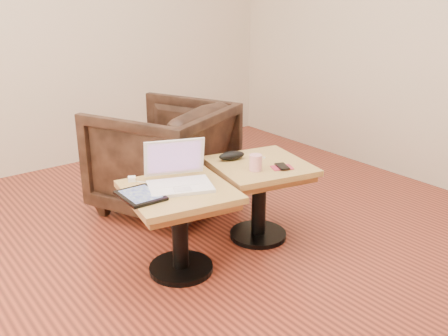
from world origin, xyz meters
TOP-DOWN VIEW (x-y plane):
  - room_shell at (0.00, 0.00)m, footprint 4.52×4.52m
  - side_table_left at (-0.13, 0.05)m, footprint 0.66×0.66m
  - side_table_right at (0.50, 0.09)m, footprint 0.67×0.67m
  - laptop at (-0.10, 0.09)m, footprint 0.43×0.41m
  - tablet at (-0.35, 0.07)m, footprint 0.20×0.26m
  - charging_adapter at (-0.28, 0.30)m, footprint 0.06×0.06m
  - glasses_case at (0.40, 0.25)m, footprint 0.19×0.11m
  - striped_cup at (0.39, 0.01)m, footprint 0.10×0.10m
  - earbuds_tangle at (0.56, 0.15)m, footprint 0.07×0.05m
  - phone_on_sleeve at (0.55, -0.06)m, footprint 0.15×0.13m
  - armchair at (0.26, 0.86)m, footprint 1.12×1.13m

SIDE VIEW (x-z plane):
  - side_table_left at x=-0.13m, z-range 0.13..0.64m
  - side_table_right at x=0.50m, z-range 0.13..0.64m
  - armchair at x=0.26m, z-range 0.00..0.79m
  - earbuds_tangle at x=0.56m, z-range 0.51..0.53m
  - phone_on_sleeve at x=0.55m, z-range 0.51..0.53m
  - tablet at x=-0.35m, z-range 0.51..0.53m
  - charging_adapter at x=-0.28m, z-range 0.51..0.54m
  - glasses_case at x=0.40m, z-range 0.51..0.57m
  - laptop at x=-0.10m, z-range 0.44..0.68m
  - striped_cup at x=0.39m, z-range 0.51..0.61m
  - room_shell at x=0.00m, z-range 0.00..2.71m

